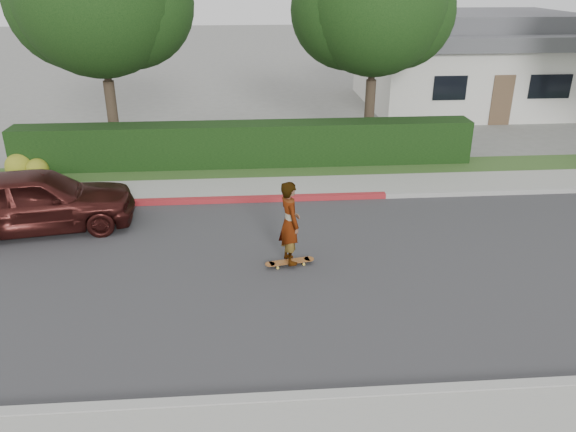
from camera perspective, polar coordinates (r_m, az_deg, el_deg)
name	(u,v)px	position (r m, az deg, el deg)	size (l,w,h in m)	color
ground	(384,267)	(12.75, 9.72, -5.17)	(120.00, 120.00, 0.00)	slate
road	(384,267)	(12.75, 9.72, -5.15)	(60.00, 8.00, 0.01)	#2D2D30
curb_near	(445,391)	(9.48, 15.70, -16.72)	(60.00, 0.20, 0.15)	#9E9E99
curb_far	(351,196)	(16.34, 6.43, 1.99)	(60.00, 0.20, 0.15)	#9E9E99
curb_red_section	(177,201)	(16.19, -11.25, 1.47)	(12.00, 0.21, 0.15)	maroon
sidewalk_far	(346,186)	(17.17, 5.89, 3.06)	(60.00, 1.60, 0.12)	gray
planting_strip	(337,169)	(18.65, 5.05, 4.77)	(60.00, 1.60, 0.10)	#2D4C1E
hedge	(246,145)	(18.77, -4.32, 7.16)	(15.00, 1.00, 1.50)	black
flowering_shrub	(26,167)	(19.74, -25.11, 4.51)	(1.40, 1.00, 0.90)	#2D4C19
tree_center	(374,8)	(20.51, 8.72, 20.19)	(5.66, 4.84, 7.44)	#33261C
house	(474,61)	(29.23, 18.33, 14.76)	(10.60, 8.60, 4.30)	beige
skateboard	(290,262)	(12.59, 0.18, -4.67)	(1.15, 0.44, 0.10)	gold
skateboarder	(290,223)	(12.16, 0.18, -0.68)	(0.69, 0.45, 1.89)	white
car_maroon	(37,200)	(15.39, -24.13, 1.48)	(1.89, 4.70, 1.60)	#3C1513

